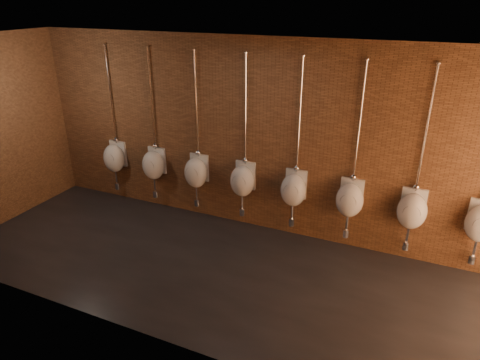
# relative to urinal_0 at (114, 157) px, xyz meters

# --- Properties ---
(ground) EXTENTS (8.50, 8.50, 0.00)m
(ground) POSITION_rel_urinal_0_xyz_m (2.96, -1.35, -0.89)
(ground) COLOR black
(ground) RESTS_ON ground
(room_shell) EXTENTS (8.54, 3.04, 3.22)m
(room_shell) POSITION_rel_urinal_0_xyz_m (2.96, -1.35, 1.12)
(room_shell) COLOR black
(room_shell) RESTS_ON ground
(urinal_0) EXTENTS (0.42, 0.36, 2.72)m
(urinal_0) POSITION_rel_urinal_0_xyz_m (0.00, 0.00, 0.00)
(urinal_0) COLOR silver
(urinal_0) RESTS_ON ground
(urinal_1) EXTENTS (0.42, 0.36, 2.72)m
(urinal_1) POSITION_rel_urinal_0_xyz_m (0.89, 0.00, 0.00)
(urinal_1) COLOR silver
(urinal_1) RESTS_ON ground
(urinal_2) EXTENTS (0.42, 0.36, 2.72)m
(urinal_2) POSITION_rel_urinal_0_xyz_m (1.78, 0.00, 0.00)
(urinal_2) COLOR silver
(urinal_2) RESTS_ON ground
(urinal_3) EXTENTS (0.42, 0.36, 2.72)m
(urinal_3) POSITION_rel_urinal_0_xyz_m (2.67, 0.00, 0.00)
(urinal_3) COLOR silver
(urinal_3) RESTS_ON ground
(urinal_4) EXTENTS (0.42, 0.36, 2.72)m
(urinal_4) POSITION_rel_urinal_0_xyz_m (3.57, 0.00, 0.00)
(urinal_4) COLOR silver
(urinal_4) RESTS_ON ground
(urinal_5) EXTENTS (0.42, 0.36, 2.72)m
(urinal_5) POSITION_rel_urinal_0_xyz_m (4.46, 0.00, 0.00)
(urinal_5) COLOR silver
(urinal_5) RESTS_ON ground
(urinal_6) EXTENTS (0.42, 0.36, 2.72)m
(urinal_6) POSITION_rel_urinal_0_xyz_m (5.35, 0.00, 0.00)
(urinal_6) COLOR silver
(urinal_6) RESTS_ON ground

